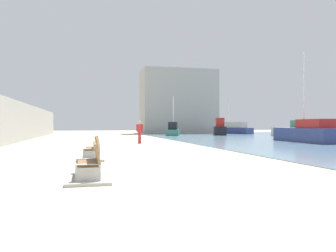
{
  "coord_description": "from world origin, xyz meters",
  "views": [
    {
      "loc": [
        -1.64,
        -7.43,
        1.45
      ],
      "look_at": [
        3.95,
        16.1,
        1.36
      ],
      "focal_mm": 36.1,
      "sensor_mm": 36.0,
      "label": 1
    }
  ],
  "objects": [
    {
      "name": "ground_plane",
      "position": [
        0.0,
        18.0,
        0.0
      ],
      "size": [
        120.0,
        120.0,
        0.0
      ],
      "primitive_type": "plane",
      "color": "#C6B793"
    },
    {
      "name": "seawall",
      "position": [
        -7.5,
        18.0,
        1.69
      ],
      "size": [
        0.8,
        64.0,
        3.39
      ],
      "primitive_type": "cube",
      "color": "#9E9E99",
      "rests_on": "ground"
    },
    {
      "name": "bench_near",
      "position": [
        -1.62,
        1.69,
        0.23
      ],
      "size": [
        1.13,
        2.11,
        0.98
      ],
      "color": "#9E9E99",
      "rests_on": "ground"
    },
    {
      "name": "bench_far",
      "position": [
        -1.45,
        7.07,
        0.23
      ],
      "size": [
        1.26,
        2.18,
        0.98
      ],
      "color": "#9E9E99",
      "rests_on": "ground"
    },
    {
      "name": "person_walking",
      "position": [
        2.22,
        18.24,
        1.03
      ],
      "size": [
        0.49,
        0.3,
        1.75
      ],
      "color": "#B22D33",
      "rests_on": "ground"
    },
    {
      "name": "boat_outer",
      "position": [
        20.56,
        42.4,
        0.73
      ],
      "size": [
        5.11,
        7.79,
        6.14
      ],
      "color": "navy",
      "rests_on": "water_bay"
    },
    {
      "name": "boat_far_left",
      "position": [
        22.13,
        26.77,
        0.77
      ],
      "size": [
        2.66,
        8.0,
        1.92
      ],
      "color": "beige",
      "rests_on": "water_bay"
    },
    {
      "name": "boat_mid_bay",
      "position": [
        16.08,
        36.2,
        0.9
      ],
      "size": [
        3.11,
        5.23,
        2.34
      ],
      "color": "black",
      "rests_on": "water_bay"
    },
    {
      "name": "boat_nearest",
      "position": [
        15.78,
        16.64,
        0.78
      ],
      "size": [
        2.49,
        7.53,
        7.47
      ],
      "color": "navy",
      "rests_on": "water_bay"
    },
    {
      "name": "boat_distant",
      "position": [
        9.21,
        35.33,
        0.7
      ],
      "size": [
        2.8,
        4.36,
        5.18
      ],
      "color": "#337060",
      "rests_on": "water_bay"
    },
    {
      "name": "harbor_building",
      "position": [
        12.77,
        46.0,
        5.17
      ],
      "size": [
        12.0,
        6.0,
        10.34
      ],
      "primitive_type": "cube",
      "color": "#9E9E99",
      "rests_on": "ground"
    }
  ]
}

